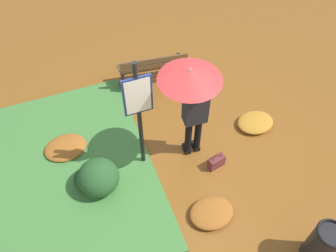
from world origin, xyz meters
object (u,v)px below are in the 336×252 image
at_px(info_sign_post, 139,107).
at_px(park_bench, 152,68).
at_px(handbag, 216,162).
at_px(trash_bin, 322,245).
at_px(person_with_umbrella, 193,92).

xyz_separation_m(info_sign_post, park_bench, (-0.84, -1.91, -1.04)).
bearing_deg(handbag, trash_bin, 108.70).
bearing_deg(person_with_umbrella, park_bench, -90.46).
distance_m(handbag, trash_bin, 2.09).
distance_m(park_bench, trash_bin, 4.51).
bearing_deg(park_bench, trash_bin, 102.67).
relative_size(info_sign_post, trash_bin, 2.76).
relative_size(handbag, trash_bin, 0.44).
bearing_deg(trash_bin, park_bench, -77.33).
height_order(info_sign_post, handbag, info_sign_post).
height_order(info_sign_post, park_bench, info_sign_post).
bearing_deg(park_bench, info_sign_post, 66.11).
xyz_separation_m(info_sign_post, trash_bin, (-1.83, 2.50, -1.03)).
bearing_deg(person_with_umbrella, handbag, 127.01).
distance_m(handbag, park_bench, 2.48).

